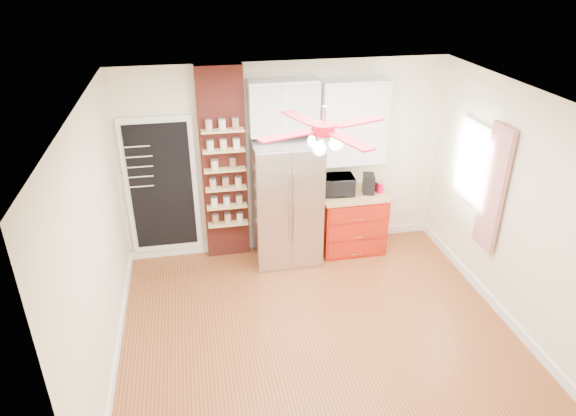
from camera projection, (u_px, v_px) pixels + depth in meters
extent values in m
plane|color=#975226|center=(317.00, 329.00, 5.98)|extent=(4.50, 4.50, 0.00)
plane|color=white|center=(325.00, 101.00, 4.77)|extent=(4.50, 4.50, 0.00)
cube|color=#EDE8BF|center=(285.00, 160.00, 7.13)|extent=(4.50, 0.02, 2.70)
cube|color=#EDE8BF|center=(391.00, 362.00, 3.62)|extent=(4.50, 0.02, 2.70)
cube|color=#EDE8BF|center=(96.00, 249.00, 4.99)|extent=(0.02, 4.00, 2.70)
cube|color=#EDE8BF|center=(514.00, 209.00, 5.77)|extent=(0.02, 4.00, 2.70)
cube|color=white|center=(162.00, 187.00, 6.92)|extent=(0.95, 0.04, 1.95)
cube|color=black|center=(162.00, 187.00, 6.90)|extent=(0.82, 0.02, 1.78)
cube|color=maroon|center=(224.00, 166.00, 6.91)|extent=(0.60, 0.16, 2.70)
cube|color=silver|center=(286.00, 202.00, 7.01)|extent=(0.90, 0.70, 1.75)
cube|color=white|center=(283.00, 107.00, 6.61)|extent=(0.90, 0.35, 0.70)
cube|color=#A81B0C|center=(351.00, 222.00, 7.42)|extent=(0.90, 0.60, 0.86)
cube|color=tan|center=(353.00, 194.00, 7.22)|extent=(0.94, 0.64, 0.04)
cube|color=white|center=(354.00, 122.00, 6.92)|extent=(0.90, 0.30, 1.15)
cube|color=white|center=(475.00, 164.00, 6.46)|extent=(0.04, 0.75, 1.05)
cube|color=red|center=(493.00, 189.00, 6.02)|extent=(0.06, 0.40, 1.55)
cylinder|color=silver|center=(324.00, 117.00, 4.84)|extent=(0.05, 0.05, 0.20)
cylinder|color=maroon|center=(324.00, 129.00, 4.89)|extent=(0.24, 0.24, 0.10)
sphere|color=white|center=(323.00, 145.00, 4.96)|extent=(0.13, 0.13, 0.13)
imported|color=black|center=(336.00, 185.00, 7.13)|extent=(0.50, 0.36, 0.27)
cube|color=black|center=(368.00, 184.00, 7.16)|extent=(0.20, 0.25, 0.28)
cylinder|color=#AC0929|center=(380.00, 188.00, 7.19)|extent=(0.09, 0.09, 0.15)
cylinder|color=#A60923|center=(378.00, 186.00, 7.25)|extent=(0.12, 0.12, 0.14)
cylinder|color=beige|center=(215.00, 165.00, 6.70)|extent=(0.12, 0.12, 0.13)
cylinder|color=brown|center=(233.00, 163.00, 6.80)|extent=(0.12, 0.12, 0.12)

